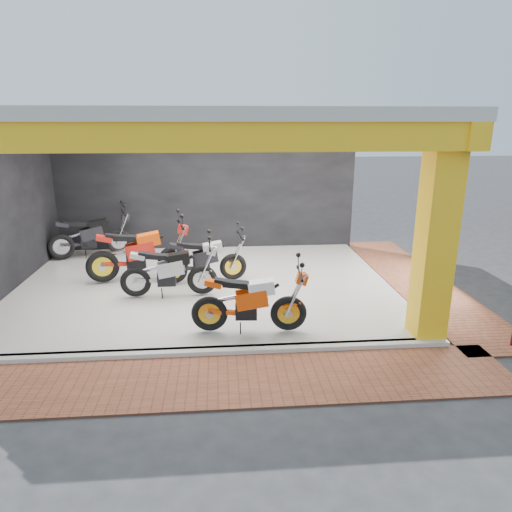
{
  "coord_description": "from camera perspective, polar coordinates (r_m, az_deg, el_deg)",
  "views": [
    {
      "loc": [
        0.35,
        -7.46,
        3.5
      ],
      "look_at": [
        1.07,
        1.32,
        0.9
      ],
      "focal_mm": 32.0,
      "sensor_mm": 36.0,
      "label": 1
    }
  ],
  "objects": [
    {
      "name": "showroom_ceiling",
      "position": [
        9.47,
        -7.13,
        16.93
      ],
      "size": [
        8.4,
        6.4,
        0.2
      ],
      "primitive_type": "cube",
      "color": "beige",
      "rests_on": "corner_column"
    },
    {
      "name": "paver_right",
      "position": [
        11.02,
        19.42,
        -2.97
      ],
      "size": [
        1.4,
        7.0,
        0.03
      ],
      "primitive_type": "cube",
      "color": "#9A5032",
      "rests_on": "ground"
    },
    {
      "name": "showroom_floor",
      "position": [
        10.08,
        -6.42,
        -3.68
      ],
      "size": [
        8.0,
        6.0,
        0.1
      ],
      "primitive_type": "cube",
      "color": "white",
      "rests_on": "ground"
    },
    {
      "name": "ground",
      "position": [
        8.25,
        -6.77,
        -8.78
      ],
      "size": [
        80.0,
        80.0,
        0.0
      ],
      "primitive_type": "plane",
      "color": "#2D2D30",
      "rests_on": "ground"
    },
    {
      "name": "floor_kerb",
      "position": [
        7.32,
        -7.04,
        -11.83
      ],
      "size": [
        8.0,
        0.2,
        0.1
      ],
      "primitive_type": "cube",
      "color": "white",
      "rests_on": "ground"
    },
    {
      "name": "header_beam_front",
      "position": [
        6.48,
        -8.06,
        14.51
      ],
      "size": [
        8.4,
        0.3,
        0.4
      ],
      "primitive_type": "cube",
      "color": "yellow",
      "rests_on": "corner_column"
    },
    {
      "name": "moto_row_c",
      "position": [
        10.38,
        -10.35,
        1.22
      ],
      "size": [
        2.49,
        1.34,
        1.44
      ],
      "primitive_type": null,
      "rotation": [
        0.0,
        0.0,
        0.21
      ],
      "color": "red",
      "rests_on": "showroom_floor"
    },
    {
      "name": "paver_front",
      "position": [
        6.66,
        -7.28,
        -15.26
      ],
      "size": [
        9.0,
        1.4,
        0.03
      ],
      "primitive_type": "cube",
      "color": "#9A5032",
      "rests_on": "ground"
    },
    {
      "name": "corner_column",
      "position": [
        7.72,
        21.57,
        2.18
      ],
      "size": [
        0.5,
        0.5,
        3.5
      ],
      "primitive_type": "cube",
      "color": "yellow",
      "rests_on": "ground"
    },
    {
      "name": "moto_row_b",
      "position": [
        9.21,
        -6.79,
        -1.23
      ],
      "size": [
        2.06,
        0.82,
        1.25
      ],
      "primitive_type": null,
      "rotation": [
        0.0,
        0.0,
        0.03
      ],
      "color": "#ABADB3",
      "rests_on": "showroom_floor"
    },
    {
      "name": "moto_row_d",
      "position": [
        12.56,
        -16.87,
        3.16
      ],
      "size": [
        2.32,
        1.44,
        1.33
      ],
      "primitive_type": null,
      "rotation": [
        0.0,
        0.0,
        0.31
      ],
      "color": "black",
      "rests_on": "showroom_floor"
    },
    {
      "name": "header_beam_right",
      "position": [
        10.14,
        16.96,
        14.63
      ],
      "size": [
        0.3,
        6.4,
        0.4
      ],
      "primitive_type": "cube",
      "color": "yellow",
      "rests_on": "corner_column"
    },
    {
      "name": "moto_hero",
      "position": [
        7.58,
        4.13,
        -5.1
      ],
      "size": [
        2.08,
        0.89,
        1.24
      ],
      "primitive_type": null,
      "rotation": [
        0.0,
        0.0,
        -0.07
      ],
      "color": "#F3480A",
      "rests_on": "showroom_floor"
    },
    {
      "name": "back_wall",
      "position": [
        12.69,
        -6.3,
        8.42
      ],
      "size": [
        8.2,
        0.2,
        3.5
      ],
      "primitive_type": "cube",
      "color": "black",
      "rests_on": "ground"
    },
    {
      "name": "moto_row_a",
      "position": [
        10.01,
        -2.91,
        0.25
      ],
      "size": [
        2.08,
        0.98,
        1.23
      ],
      "primitive_type": null,
      "rotation": [
        0.0,
        0.0,
        0.12
      ],
      "color": "black",
      "rests_on": "showroom_floor"
    }
  ]
}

